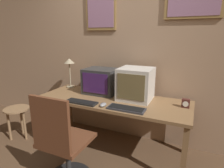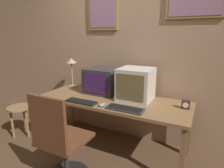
% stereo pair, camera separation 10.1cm
% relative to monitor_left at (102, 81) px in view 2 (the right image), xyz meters
% --- Properties ---
extents(wall_back, '(8.00, 0.08, 2.60)m').
position_rel_monitor_left_xyz_m(wall_back, '(0.26, 0.30, 0.40)').
color(wall_back, tan).
rests_on(wall_back, ground_plane).
extents(desk, '(1.98, 0.73, 0.73)m').
position_rel_monitor_left_xyz_m(desk, '(0.25, -0.18, -0.25)').
color(desk, olive).
rests_on(desk, ground_plane).
extents(monitor_left, '(0.46, 0.36, 0.35)m').
position_rel_monitor_left_xyz_m(monitor_left, '(0.00, 0.00, 0.00)').
color(monitor_left, '#333333').
rests_on(monitor_left, desk).
extents(monitor_right, '(0.42, 0.40, 0.41)m').
position_rel_monitor_left_xyz_m(monitor_right, '(0.53, -0.05, 0.03)').
color(monitor_right, beige).
rests_on(monitor_right, desk).
extents(keyboard_main, '(0.41, 0.14, 0.03)m').
position_rel_monitor_left_xyz_m(keyboard_main, '(-0.03, -0.47, -0.16)').
color(keyboard_main, black).
rests_on(keyboard_main, desk).
extents(keyboard_side, '(0.42, 0.16, 0.03)m').
position_rel_monitor_left_xyz_m(keyboard_side, '(0.54, -0.44, -0.16)').
color(keyboard_side, '#333338').
rests_on(keyboard_side, desk).
extents(mouse_near_keyboard, '(0.07, 0.11, 0.04)m').
position_rel_monitor_left_xyz_m(mouse_near_keyboard, '(0.26, -0.45, -0.16)').
color(mouse_near_keyboard, gray).
rests_on(mouse_near_keyboard, desk).
extents(mouse_far_corner, '(0.06, 0.10, 0.04)m').
position_rel_monitor_left_xyz_m(mouse_far_corner, '(0.25, -0.44, -0.16)').
color(mouse_far_corner, '#282D3D').
rests_on(mouse_far_corner, desk).
extents(desk_clock, '(0.09, 0.05, 0.10)m').
position_rel_monitor_left_xyz_m(desk_clock, '(1.14, -0.10, -0.13)').
color(desk_clock, '#4C231E').
rests_on(desk_clock, desk).
extents(desk_lamp, '(0.16, 0.16, 0.46)m').
position_rel_monitor_left_xyz_m(desk_lamp, '(-0.59, 0.08, 0.19)').
color(desk_lamp, tan).
rests_on(desk_lamp, desk).
extents(office_chair, '(0.49, 0.49, 1.01)m').
position_rel_monitor_left_xyz_m(office_chair, '(0.06, -0.96, -0.47)').
color(office_chair, black).
rests_on(office_chair, ground_plane).
extents(side_stool, '(0.37, 0.37, 0.48)m').
position_rel_monitor_left_xyz_m(side_stool, '(-1.17, -0.50, -0.53)').
color(side_stool, '#8E6B47').
rests_on(side_stool, ground_plane).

